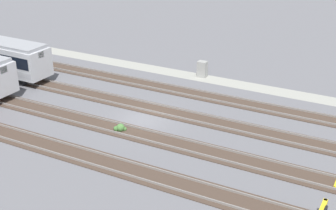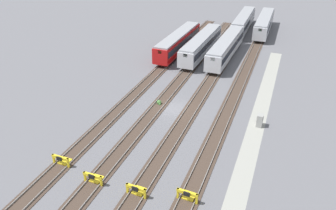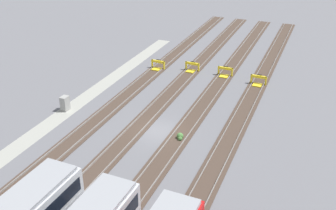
# 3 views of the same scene
# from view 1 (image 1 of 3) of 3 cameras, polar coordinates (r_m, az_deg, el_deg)

# --- Properties ---
(ground_plane) EXTENTS (400.00, 400.00, 0.00)m
(ground_plane) POSITION_cam_1_polar(r_m,az_deg,el_deg) (37.32, -3.18, -1.84)
(ground_plane) COLOR slate
(service_walkway) EXTENTS (54.00, 2.00, 0.01)m
(service_walkway) POSITION_cam_1_polar(r_m,az_deg,el_deg) (46.22, 3.74, 3.40)
(service_walkway) COLOR #9E9E93
(service_walkway) RESTS_ON ground
(rail_track_nearest) EXTENTS (90.00, 2.24, 0.21)m
(rail_track_nearest) POSITION_cam_1_polar(r_m,az_deg,el_deg) (42.75, 1.48, 1.74)
(rail_track_nearest) COLOR #47382D
(rail_track_nearest) RESTS_ON ground
(rail_track_near_inner) EXTENTS (90.00, 2.24, 0.21)m
(rail_track_near_inner) POSITION_cam_1_polar(r_m,az_deg,el_deg) (39.07, -1.48, -0.50)
(rail_track_near_inner) COLOR #47382D
(rail_track_near_inner) RESTS_ON ground
(rail_track_middle) EXTENTS (90.00, 2.24, 0.21)m
(rail_track_middle) POSITION_cam_1_polar(r_m,az_deg,el_deg) (35.58, -5.05, -3.19)
(rail_track_middle) COLOR #47382D
(rail_track_middle) RESTS_ON ground
(rail_track_far_inner) EXTENTS (90.00, 2.24, 0.21)m
(rail_track_far_inner) POSITION_cam_1_polar(r_m,az_deg,el_deg) (32.36, -9.38, -6.42)
(rail_track_far_inner) COLOR #47382D
(rail_track_far_inner) RESTS_ON ground
(electrical_cabinet) EXTENTS (0.90, 0.73, 1.60)m
(electrical_cabinet) POSITION_cam_1_polar(r_m,az_deg,el_deg) (46.10, 4.20, 4.39)
(electrical_cabinet) COLOR #9E9E99
(electrical_cabinet) RESTS_ON ground
(weed_clump) EXTENTS (0.92, 0.70, 0.64)m
(weed_clump) POSITION_cam_1_polar(r_m,az_deg,el_deg) (35.64, -5.86, -2.82)
(weed_clump) COLOR #4C7F3D
(weed_clump) RESTS_ON ground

